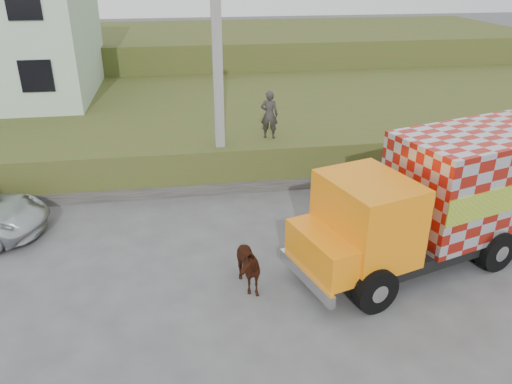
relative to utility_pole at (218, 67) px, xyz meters
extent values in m
plane|color=#474749|center=(1.00, -4.60, -4.08)|extent=(120.00, 120.00, 0.00)
cube|color=#3A531B|center=(1.00, 5.40, -3.33)|extent=(40.00, 12.00, 1.50)
cube|color=#3A531B|center=(1.00, 17.40, -2.58)|extent=(40.00, 12.00, 3.00)
cube|color=#595651|center=(-1.00, -0.40, -3.88)|extent=(16.00, 0.50, 0.40)
cube|color=gray|center=(0.00, 0.00, -0.08)|extent=(0.30, 0.30, 8.00)
cube|color=black|center=(5.06, -5.26, -3.45)|extent=(6.86, 3.91, 0.34)
cube|color=orange|center=(2.86, -5.93, -2.40)|extent=(2.29, 2.61, 1.92)
cube|color=orange|center=(1.80, -6.25, -2.97)|extent=(1.50, 2.21, 0.86)
cube|color=silver|center=(6.16, -4.93, -2.06)|extent=(4.89, 3.48, 2.49)
cube|color=yellow|center=(5.83, -3.81, -2.06)|extent=(4.24, 1.32, 0.67)
cube|color=silver|center=(1.34, -6.39, -3.55)|extent=(0.78, 2.15, 0.29)
cylinder|color=black|center=(2.72, -7.13, -3.55)|extent=(1.11, 0.63, 1.06)
cylinder|color=black|center=(2.08, -5.01, -3.55)|extent=(1.11, 0.63, 1.06)
cylinder|color=black|center=(6.30, -6.04, -3.55)|extent=(1.11, 0.63, 1.06)
cylinder|color=black|center=(5.66, -3.93, -3.55)|extent=(1.11, 0.63, 1.06)
cylinder|color=black|center=(7.13, -3.48, -3.55)|extent=(1.11, 0.63, 1.06)
imported|color=#38190E|center=(-0.01, -5.82, -3.46)|extent=(0.97, 1.56, 1.22)
imported|color=#312E2C|center=(1.75, 0.57, -1.76)|extent=(0.68, 0.55, 1.64)
camera|label=1|loc=(-1.26, -15.58, 3.03)|focal=35.00mm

